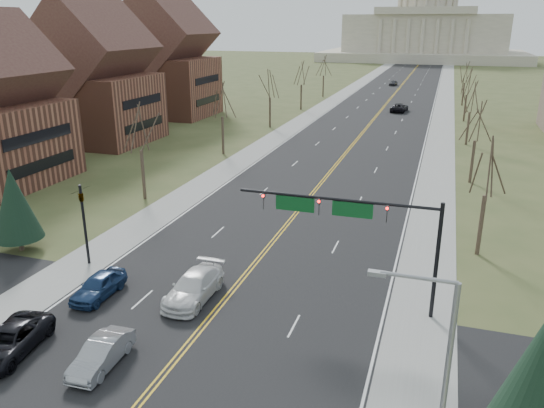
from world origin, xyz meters
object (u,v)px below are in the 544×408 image
Objects in this scene: car_sb_inner_second at (194,287)px; car_far_nb at (399,107)px; car_sb_outer_lead at (9,341)px; street_light at (437,383)px; car_sb_inner_lead at (101,354)px; car_far_sb at (393,83)px; car_sb_outer_second at (99,286)px; signal_left at (83,216)px; signal_mast at (351,217)px.

car_sb_inner_second is 80.52m from car_far_nb.
car_far_nb is at bearing 86.09° from car_sb_inner_second.
car_sb_inner_second is at bearing 43.53° from car_sb_outer_lead.
street_light is 92.03m from car_far_nb.
street_light is at bearing 102.09° from car_far_nb.
car_sb_inner_lead is at bearing 168.15° from street_light.
car_sb_outer_lead is 134.94m from car_far_sb.
car_sb_inner_second is 0.98× the size of car_far_nb.
car_sb_outer_second reaches higher than car_sb_inner_lead.
street_light is 2.09× the size of car_sb_inner_lead.
signal_left is 1.02× the size of car_far_nb.
car_far_nb is (11.41, 81.94, 0.06)m from car_sb_outer_second.
car_sb_outer_lead is 0.95× the size of car_sb_inner_second.
car_sb_outer_lead is at bearing -96.56° from car_sb_outer_second.
signal_left is 79.47m from car_far_nb.
car_sb_inner_second is (1.39, 7.78, 0.12)m from car_sb_inner_lead.
car_sb_outer_lead is 6.81m from car_sb_outer_second.
car_sb_outer_lead reaches higher than car_far_sb.
signal_left is 11.50m from car_sb_outer_lead.
car_far_nb is at bearing 74.30° from car_sb_outer_lead.
car_sb_inner_second reaches higher than car_far_nb.
car_far_nb reaches higher than car_far_sb.
car_sb_outer_second is (-20.56, 9.53, -4.46)m from street_light.
signal_mast reaches higher than signal_left.
street_light is 21.96m from car_sb_outer_lead.
signal_mast is 2.84× the size of car_far_sb.
street_light is 1.54× the size of car_far_nb.
signal_mast is at bearing -0.00° from signal_left.
car_sb_inner_lead is 0.74× the size of car_far_nb.
car_far_sb is (5.63, 128.03, -0.03)m from car_sb_outer_second.
signal_left is 124.44m from car_far_sb.
street_light is at bearing -37.27° from car_sb_inner_second.
car_far_sb is (-9.63, 124.06, -5.02)m from signal_mast.
signal_left reaches higher than car_sb_inner_second.
car_sb_inner_second is at bearing 77.47° from car_sb_inner_lead.
car_sb_inner_lead is at bearing -53.85° from car_sb_outer_second.
signal_left is at bearing 85.43° from car_far_nb.
signal_left is at bearing 150.88° from street_light.
car_sb_outer_lead is (-16.03, -10.73, -4.99)m from signal_mast.
signal_left is at bearing 126.61° from car_sb_inner_lead.
signal_mast is 2.79× the size of car_sb_inner_lead.
car_sb_inner_lead is at bearing -136.67° from signal_mast.
car_far_nb is at bearing 92.83° from signal_mast.
signal_left is at bearing 166.21° from car_sb_inner_second.
car_sb_inner_lead is 7.90m from car_sb_inner_second.
street_light reaches higher than car_sb_inner_second.
street_light is 16.99m from car_sb_inner_lead.
signal_mast is at bearing 40.95° from car_sb_inner_lead.
street_light reaches higher than signal_left.
car_sb_outer_second is (3.68, -3.97, -2.95)m from signal_left.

